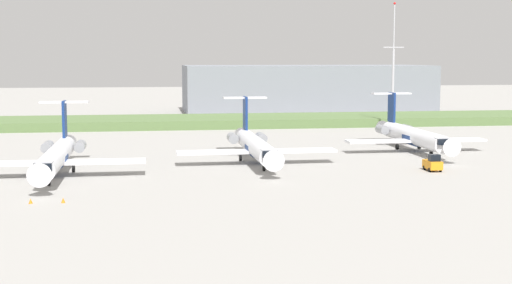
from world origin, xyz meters
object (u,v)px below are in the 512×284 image
(safety_cone_front_marker, at_px, (31,201))
(safety_cone_mid_marker, at_px, (63,200))
(baggage_tug, at_px, (433,164))
(antenna_mast, at_px, (393,78))
(regional_jet_nearest, at_px, (57,155))
(regional_jet_third, at_px, (412,135))
(regional_jet_second, at_px, (255,145))

(safety_cone_front_marker, height_order, safety_cone_mid_marker, same)
(baggage_tug, relative_size, safety_cone_mid_marker, 5.82)
(baggage_tug, bearing_deg, antenna_mast, 76.51)
(regional_jet_nearest, bearing_deg, baggage_tug, -4.88)
(regional_jet_third, bearing_deg, regional_jet_second, -161.00)
(baggage_tug, height_order, safety_cone_front_marker, baggage_tug)
(antenna_mast, distance_m, safety_cone_mid_marker, 90.48)
(regional_jet_nearest, relative_size, regional_jet_third, 1.00)
(regional_jet_nearest, bearing_deg, regional_jet_third, 16.87)
(antenna_mast, relative_size, safety_cone_mid_marker, 47.85)
(regional_jet_second, relative_size, safety_cone_mid_marker, 56.36)
(antenna_mast, xyz_separation_m, safety_cone_mid_marker, (-59.32, -67.50, -10.60))
(antenna_mast, bearing_deg, baggage_tug, -103.49)
(regional_jet_third, height_order, safety_cone_mid_marker, regional_jet_third)
(regional_jet_second, relative_size, antenna_mast, 1.18)
(regional_jet_second, height_order, regional_jet_third, same)
(regional_jet_nearest, bearing_deg, safety_cone_mid_marker, -81.53)
(regional_jet_nearest, distance_m, regional_jet_second, 27.95)
(regional_jet_third, distance_m, antenna_mast, 34.15)
(safety_cone_front_marker, bearing_deg, regional_jet_nearest, 88.41)
(antenna_mast, bearing_deg, safety_cone_front_marker, -132.92)
(regional_jet_second, height_order, safety_cone_front_marker, regional_jet_second)
(regional_jet_third, relative_size, safety_cone_front_marker, 56.36)
(safety_cone_mid_marker, bearing_deg, safety_cone_front_marker, 177.73)
(antenna_mast, xyz_separation_m, safety_cone_front_marker, (-62.64, -67.37, -10.60))
(baggage_tug, xyz_separation_m, safety_cone_mid_marker, (-46.63, -14.59, -0.73))
(baggage_tug, distance_m, safety_cone_front_marker, 52.01)
(regional_jet_third, height_order, baggage_tug, regional_jet_third)
(regional_jet_third, bearing_deg, safety_cone_mid_marker, -145.61)
(antenna_mast, distance_m, baggage_tug, 55.29)
(regional_jet_nearest, distance_m, baggage_tug, 49.64)
(regional_jet_third, relative_size, safety_cone_mid_marker, 56.36)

